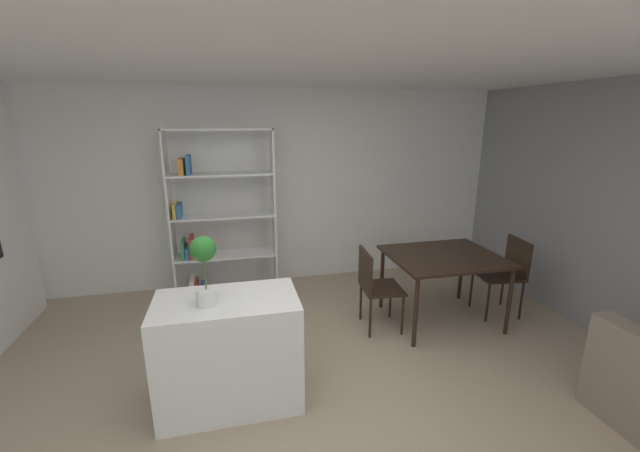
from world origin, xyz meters
TOP-DOWN VIEW (x-y plane):
  - ground_plane at (0.00, 0.00)m, footprint 9.09×9.09m
  - ceiling_slab at (0.00, 0.00)m, footprint 6.61×5.47m
  - back_partition at (0.00, 2.71)m, footprint 6.61×0.06m
  - kitchen_island at (-0.48, 0.28)m, footprint 1.07×0.61m
  - potted_plant_on_island at (-0.61, 0.23)m, footprint 0.18×0.18m
  - open_bookshelf at (-0.60, 2.32)m, footprint 1.25×0.36m
  - dining_table at (1.81, 1.09)m, footprint 1.17×0.99m
  - dining_chair_island_side at (1.01, 1.10)m, footprint 0.44×0.47m
  - dining_chair_window_side at (2.61, 1.08)m, footprint 0.50×0.47m

SIDE VIEW (x-z plane):
  - ground_plane at x=0.00m, z-range 0.00..0.00m
  - kitchen_island at x=-0.48m, z-range 0.00..0.88m
  - dining_chair_island_side at x=1.01m, z-range 0.09..0.97m
  - dining_chair_window_side at x=2.61m, z-range 0.09..0.98m
  - dining_table at x=1.81m, z-range 0.31..1.08m
  - open_bookshelf at x=-0.60m, z-range -0.06..2.02m
  - potted_plant_on_island at x=-0.61m, z-range 0.93..1.45m
  - back_partition at x=0.00m, z-range 0.00..2.58m
  - ceiling_slab at x=0.00m, z-range 2.58..2.64m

